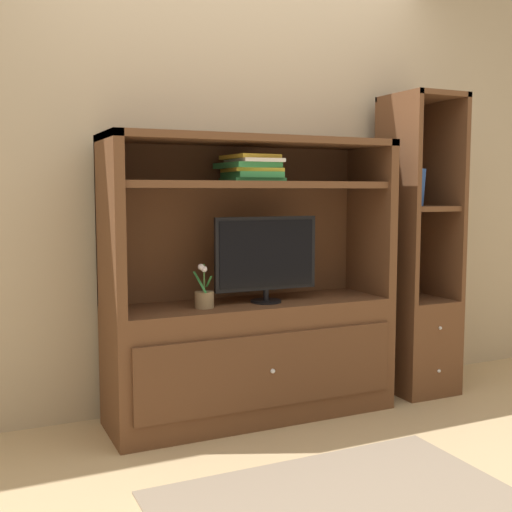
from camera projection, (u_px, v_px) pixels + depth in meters
ground_plane at (286, 442)px, 3.10m from camera, size 8.00×8.00×0.00m
painted_rear_wall at (226, 157)px, 3.64m from camera, size 6.00×0.10×2.80m
area_rug at (333, 499)px, 2.52m from camera, size 1.42×0.77×0.01m
media_console at (252, 327)px, 3.42m from camera, size 1.54×0.49×1.49m
tv_monitor at (266, 256)px, 3.36m from camera, size 0.58×0.16×0.45m
potted_plant at (204, 297)px, 3.22m from camera, size 0.10×0.14×0.22m
magazine_stack at (251, 169)px, 3.33m from camera, size 0.31×0.36×0.13m
bookshelf_tall at (416, 292)px, 3.87m from camera, size 0.37×0.43×1.77m
upright_book_row at (410, 189)px, 3.77m from camera, size 0.12×0.16×0.22m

